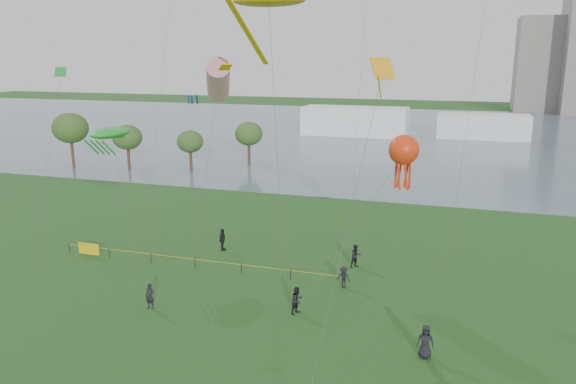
% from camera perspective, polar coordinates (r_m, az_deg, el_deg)
% --- Properties ---
extents(lake, '(400.00, 120.00, 0.08)m').
position_cam_1_polar(lake, '(124.96, 12.65, 5.73)').
color(lake, slate).
rests_on(lake, ground_plane).
extents(building_low, '(16.00, 18.00, 28.00)m').
position_cam_1_polar(building_low, '(192.62, 24.53, 11.70)').
color(building_low, slate).
rests_on(building_low, ground_plane).
extents(pavilion_left, '(22.00, 8.00, 6.00)m').
position_cam_1_polar(pavilion_left, '(121.30, 6.81, 7.16)').
color(pavilion_left, white).
rests_on(pavilion_left, ground_plane).
extents(pavilion_right, '(18.00, 7.00, 5.00)m').
position_cam_1_polar(pavilion_right, '(122.26, 19.20, 6.31)').
color(pavilion_right, white).
rests_on(pavilion_right, ground_plane).
extents(trees, '(29.30, 15.09, 8.31)m').
position_cam_1_polar(trees, '(86.89, -14.75, 5.77)').
color(trees, '#3C2B1B').
rests_on(trees, ground_plane).
extents(fence, '(24.07, 0.07, 1.05)m').
position_cam_1_polar(fence, '(48.68, -15.90, -6.03)').
color(fence, black).
rests_on(fence, ground_plane).
extents(spectator_a, '(1.01, 1.11, 1.84)m').
position_cam_1_polar(spectator_a, '(37.47, 0.95, -10.94)').
color(spectator_a, black).
rests_on(spectator_a, ground_plane).
extents(spectator_b, '(1.14, 0.80, 1.62)m').
position_cam_1_polar(spectator_b, '(41.57, 5.67, -8.61)').
color(spectator_b, black).
rests_on(spectator_b, ground_plane).
extents(spectator_c, '(0.49, 1.15, 1.94)m').
position_cam_1_polar(spectator_c, '(49.30, -6.68, -4.82)').
color(spectator_c, black).
rests_on(spectator_c, ground_plane).
extents(spectator_d, '(1.01, 0.71, 1.95)m').
position_cam_1_polar(spectator_d, '(33.35, 13.79, -14.54)').
color(spectator_d, black).
rests_on(spectator_d, ground_plane).
extents(spectator_f, '(0.66, 0.45, 1.76)m').
position_cam_1_polar(spectator_f, '(39.27, -13.85, -10.23)').
color(spectator_f, black).
rests_on(spectator_f, ground_plane).
extents(spectator_g, '(1.15, 1.15, 1.88)m').
position_cam_1_polar(spectator_g, '(45.49, 6.91, -6.48)').
color(spectator_g, black).
rests_on(spectator_g, ground_plane).
extents(kite_stingray, '(5.49, 10.18, 20.80)m').
position_cam_1_polar(kite_stingray, '(42.31, -1.98, 18.78)').
color(kite_stingray, '#3F3F42').
extents(kite_windsock, '(4.34, 8.07, 16.51)m').
position_cam_1_polar(kite_windsock, '(48.82, -7.12, 11.21)').
color(kite_windsock, '#3F3F42').
extents(kite_creature, '(5.74, 5.83, 10.66)m').
position_cam_1_polar(kite_creature, '(49.89, -17.61, 5.72)').
color(kite_creature, '#3F3F42').
extents(kite_octopus, '(6.68, 7.87, 11.02)m').
position_cam_1_polar(kite_octopus, '(41.57, 11.68, 4.12)').
color(kite_octopus, '#3F3F42').
extents(kite_delta, '(1.70, 15.45, 16.46)m').
position_cam_1_polar(kite_delta, '(31.94, 9.19, 10.59)').
color(kite_delta, '#3F3F42').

